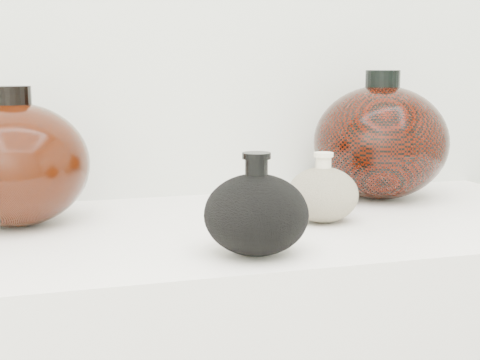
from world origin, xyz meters
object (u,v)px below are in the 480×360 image
object	(u,v)px
black_gourd_vase	(256,214)
left_round_pot	(16,164)
cream_gourd_vase	(323,194)
right_round_pot	(381,142)

from	to	relation	value
black_gourd_vase	left_round_pot	distance (m)	0.39
black_gourd_vase	left_round_pot	size ratio (longest dim) A/B	0.61
black_gourd_vase	cream_gourd_vase	bearing A→B (deg)	43.42
cream_gourd_vase	left_round_pot	size ratio (longest dim) A/B	0.52
black_gourd_vase	right_round_pot	bearing A→B (deg)	41.70
cream_gourd_vase	right_round_pot	world-z (taller)	right_round_pot
left_round_pot	right_round_pot	size ratio (longest dim) A/B	0.83
right_round_pot	left_round_pot	bearing A→B (deg)	-176.41
black_gourd_vase	right_round_pot	size ratio (longest dim) A/B	0.51
black_gourd_vase	left_round_pot	bearing A→B (deg)	139.19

